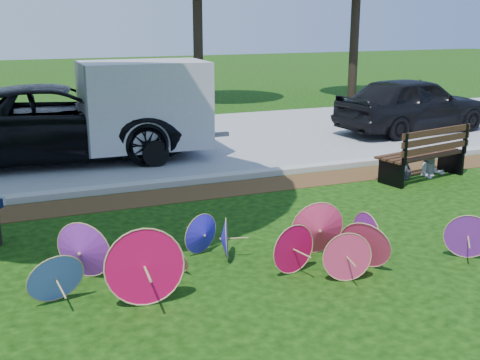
{
  "coord_description": "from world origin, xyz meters",
  "views": [
    {
      "loc": [
        -2.81,
        -6.06,
        3.27
      ],
      "look_at": [
        0.5,
        2.0,
        0.9
      ],
      "focal_mm": 45.0,
      "sensor_mm": 36.0,
      "label": 1
    }
  ],
  "objects_px": {
    "black_van": "(60,123)",
    "person_left": "(406,155)",
    "park_bench": "(421,153)",
    "cargo_trailer": "(145,104)",
    "dark_pickup": "(413,104)",
    "person_right": "(433,149)",
    "parasol_pile": "(247,248)"
  },
  "relations": [
    {
      "from": "cargo_trailer",
      "to": "person_left",
      "type": "distance_m",
      "value": 6.01
    },
    {
      "from": "parasol_pile",
      "to": "park_bench",
      "type": "xyz_separation_m",
      "value": [
        5.26,
        3.13,
        0.17
      ]
    },
    {
      "from": "black_van",
      "to": "person_right",
      "type": "height_order",
      "value": "black_van"
    },
    {
      "from": "park_bench",
      "to": "cargo_trailer",
      "type": "bearing_deg",
      "value": 128.79
    },
    {
      "from": "park_bench",
      "to": "black_van",
      "type": "bearing_deg",
      "value": 133.74
    },
    {
      "from": "person_right",
      "to": "person_left",
      "type": "bearing_deg",
      "value": -164.45
    },
    {
      "from": "black_van",
      "to": "park_bench",
      "type": "bearing_deg",
      "value": -119.71
    },
    {
      "from": "park_bench",
      "to": "person_left",
      "type": "xyz_separation_m",
      "value": [
        -0.35,
        0.05,
        -0.02
      ]
    },
    {
      "from": "black_van",
      "to": "parasol_pile",
      "type": "bearing_deg",
      "value": -164.5
    },
    {
      "from": "person_left",
      "to": "cargo_trailer",
      "type": "bearing_deg",
      "value": 125.26
    },
    {
      "from": "black_van",
      "to": "person_right",
      "type": "xyz_separation_m",
      "value": [
        7.07,
        -4.57,
        -0.29
      ]
    },
    {
      "from": "black_van",
      "to": "person_left",
      "type": "height_order",
      "value": "black_van"
    },
    {
      "from": "dark_pickup",
      "to": "black_van",
      "type": "bearing_deg",
      "value": 81.74
    },
    {
      "from": "dark_pickup",
      "to": "cargo_trailer",
      "type": "distance_m",
      "value": 8.0
    },
    {
      "from": "person_left",
      "to": "person_right",
      "type": "xyz_separation_m",
      "value": [
        0.7,
        0.0,
        0.07
      ]
    },
    {
      "from": "parasol_pile",
      "to": "black_van",
      "type": "relative_size",
      "value": 0.97
    },
    {
      "from": "dark_pickup",
      "to": "person_left",
      "type": "xyz_separation_m",
      "value": [
        -3.5,
        -4.31,
        -0.29
      ]
    },
    {
      "from": "person_right",
      "to": "park_bench",
      "type": "bearing_deg",
      "value": -156.32
    },
    {
      "from": "dark_pickup",
      "to": "person_right",
      "type": "bearing_deg",
      "value": 140.27
    },
    {
      "from": "dark_pickup",
      "to": "park_bench",
      "type": "height_order",
      "value": "dark_pickup"
    },
    {
      "from": "parasol_pile",
      "to": "person_left",
      "type": "xyz_separation_m",
      "value": [
        4.91,
        3.18,
        0.15
      ]
    },
    {
      "from": "parasol_pile",
      "to": "black_van",
      "type": "bearing_deg",
      "value": 100.68
    },
    {
      "from": "parasol_pile",
      "to": "person_right",
      "type": "distance_m",
      "value": 6.45
    },
    {
      "from": "dark_pickup",
      "to": "person_right",
      "type": "distance_m",
      "value": 5.14
    },
    {
      "from": "dark_pickup",
      "to": "person_left",
      "type": "bearing_deg",
      "value": 134.2
    },
    {
      "from": "cargo_trailer",
      "to": "park_bench",
      "type": "distance_m",
      "value": 6.3
    },
    {
      "from": "cargo_trailer",
      "to": "park_bench",
      "type": "relative_size",
      "value": 1.35
    },
    {
      "from": "parasol_pile",
      "to": "cargo_trailer",
      "type": "distance_m",
      "value": 7.18
    },
    {
      "from": "cargo_trailer",
      "to": "person_right",
      "type": "height_order",
      "value": "cargo_trailer"
    },
    {
      "from": "park_bench",
      "to": "person_left",
      "type": "distance_m",
      "value": 0.35
    },
    {
      "from": "cargo_trailer",
      "to": "park_bench",
      "type": "bearing_deg",
      "value": -37.98
    },
    {
      "from": "parasol_pile",
      "to": "park_bench",
      "type": "relative_size",
      "value": 2.94
    }
  ]
}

